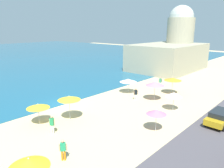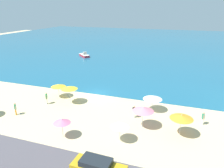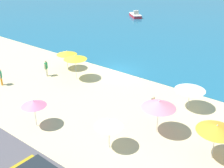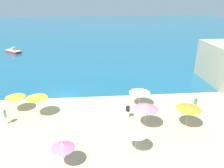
# 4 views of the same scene
# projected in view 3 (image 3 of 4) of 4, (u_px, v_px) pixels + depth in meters

# --- Properties ---
(ground_plane) EXTENTS (160.00, 160.00, 0.00)m
(ground_plane) POSITION_uv_depth(u_px,v_px,m) (118.00, 71.00, 30.34)
(ground_plane) COLOR #CDB88A
(beach_umbrella_0) EXTENTS (2.43, 2.43, 2.46)m
(beach_umbrella_0) POSITION_uv_depth(u_px,v_px,m) (217.00, 128.00, 16.66)
(beach_umbrella_0) COLOR #B2B2B7
(beach_umbrella_0) RESTS_ON ground_plane
(beach_umbrella_1) EXTENTS (2.43, 2.43, 2.58)m
(beach_umbrella_1) POSITION_uv_depth(u_px,v_px,m) (159.00, 104.00, 19.16)
(beach_umbrella_1) COLOR #B2B2B7
(beach_umbrella_1) RESTS_ON ground_plane
(beach_umbrella_2) EXTENTS (1.83, 1.83, 2.17)m
(beach_umbrella_2) POSITION_uv_depth(u_px,v_px,m) (34.00, 103.00, 20.06)
(beach_umbrella_2) COLOR #B2B2B7
(beach_umbrella_2) RESTS_ON ground_plane
(beach_umbrella_3) EXTENTS (2.32, 2.32, 2.58)m
(beach_umbrella_3) POSITION_uv_depth(u_px,v_px,m) (75.00, 57.00, 27.56)
(beach_umbrella_3) COLOR #B2B2B7
(beach_umbrella_3) RESTS_ON ground_plane
(beach_umbrella_4) EXTENTS (1.88, 1.88, 2.21)m
(beach_umbrella_4) POSITION_uv_depth(u_px,v_px,m) (109.00, 123.00, 17.75)
(beach_umbrella_4) COLOR #B2B2B7
(beach_umbrella_4) RESTS_ON ground_plane
(beach_umbrella_5) EXTENTS (2.22, 2.22, 2.11)m
(beach_umbrella_5) POSITION_uv_depth(u_px,v_px,m) (67.00, 53.00, 30.23)
(beach_umbrella_5) COLOR #B2B2B7
(beach_umbrella_5) RESTS_ON ground_plane
(beach_umbrella_6) EXTENTS (2.47, 2.47, 2.14)m
(beach_umbrella_6) POSITION_uv_depth(u_px,v_px,m) (190.00, 88.00, 22.43)
(beach_umbrella_6) COLOR #B2B2B7
(beach_umbrella_6) RESTS_ON ground_plane
(bather_1) EXTENTS (0.46, 0.40, 1.62)m
(bather_1) POSITION_uv_depth(u_px,v_px,m) (1.00, 76.00, 26.86)
(bather_1) COLOR orange
(bather_1) RESTS_ON ground_plane
(bather_2) EXTENTS (0.48, 0.39, 1.58)m
(bather_2) POSITION_uv_depth(u_px,v_px,m) (153.00, 105.00, 21.93)
(bather_2) COLOR silver
(bather_2) RESTS_ON ground_plane
(bather_3) EXTENTS (0.36, 0.51, 1.71)m
(bather_3) POSITION_uv_depth(u_px,v_px,m) (46.00, 67.00, 28.80)
(bather_3) COLOR #F7E6CF
(bather_3) RESTS_ON ground_plane
(skiff_nearshore) EXTENTS (4.14, 3.85, 1.34)m
(skiff_nearshore) POSITION_uv_depth(u_px,v_px,m) (135.00, 15.00, 55.25)
(skiff_nearshore) COLOR #B72631
(skiff_nearshore) RESTS_ON sea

